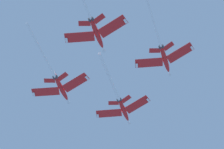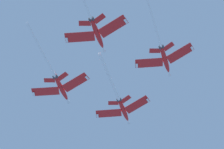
% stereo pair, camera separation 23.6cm
% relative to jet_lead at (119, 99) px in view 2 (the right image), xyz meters
% --- Properties ---
extents(jet_lead, '(32.47, 19.75, 16.76)m').
position_rel_jet_lead_xyz_m(jet_lead, '(0.00, 0.00, 0.00)').
color(jet_lead, red).
extents(jet_left_wing, '(33.04, 19.78, 17.88)m').
position_rel_jet_lead_xyz_m(jet_left_wing, '(11.69, -19.15, -6.92)').
color(jet_left_wing, red).
extents(jet_right_wing, '(30.51, 19.76, 15.78)m').
position_rel_jet_lead_xyz_m(jet_right_wing, '(16.60, 16.24, -6.64)').
color(jet_right_wing, red).
extents(jet_slot, '(33.36, 19.77, 17.13)m').
position_rel_jet_lead_xyz_m(jet_slot, '(30.58, -4.26, -16.04)').
color(jet_slot, red).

